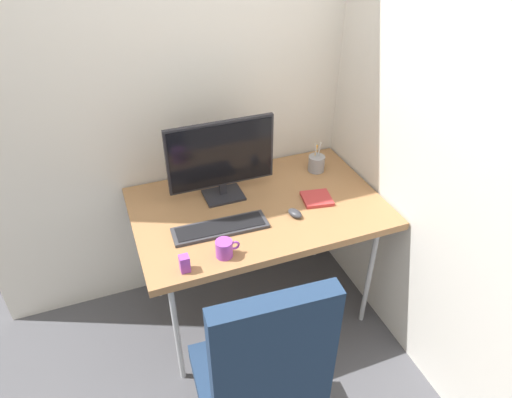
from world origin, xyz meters
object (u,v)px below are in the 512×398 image
at_px(keyboard, 220,228).
at_px(desk_clamp_accessory, 185,264).
at_px(pen_holder, 316,163).
at_px(notebook, 317,199).
at_px(monitor, 221,157).
at_px(mouse, 295,213).
at_px(office_chair, 262,382).
at_px(coffee_mug, 225,249).

bearing_deg(keyboard, desk_clamp_accessory, -136.25).
relative_size(pen_holder, notebook, 1.21).
relative_size(monitor, keyboard, 1.20).
distance_m(mouse, desk_clamp_accessory, 0.62).
xyz_separation_m(mouse, desk_clamp_accessory, (-0.60, -0.18, 0.02)).
bearing_deg(pen_holder, mouse, -130.00).
distance_m(keyboard, pen_holder, 0.74).
height_order(monitor, mouse, monitor).
bearing_deg(mouse, desk_clamp_accessory, 178.88).
bearing_deg(notebook, office_chair, -118.16).
bearing_deg(notebook, monitor, 164.05).
height_order(pen_holder, notebook, pen_holder).
bearing_deg(monitor, keyboard, -110.07).
distance_m(notebook, desk_clamp_accessory, 0.80).
height_order(monitor, pen_holder, monitor).
bearing_deg(desk_clamp_accessory, monitor, 56.37).
relative_size(keyboard, mouse, 5.51).
distance_m(keyboard, notebook, 0.54).
bearing_deg(mouse, pen_holder, 31.89).
distance_m(mouse, coffee_mug, 0.44).
height_order(notebook, desk_clamp_accessory, desk_clamp_accessory).
xyz_separation_m(office_chair, pen_holder, (0.74, 1.03, 0.22)).
bearing_deg(pen_holder, keyboard, -154.48).
xyz_separation_m(office_chair, keyboard, (0.07, 0.72, 0.18)).
relative_size(keyboard, pen_holder, 2.61).
distance_m(keyboard, desk_clamp_accessory, 0.31).
height_order(office_chair, desk_clamp_accessory, office_chair).
relative_size(pen_holder, coffee_mug, 1.59).
height_order(keyboard, pen_holder, pen_holder).
relative_size(monitor, desk_clamp_accessory, 7.02).
bearing_deg(monitor, coffee_mug, -106.52).
relative_size(monitor, coffee_mug, 4.97).
height_order(keyboard, coffee_mug, coffee_mug).
bearing_deg(pen_holder, office_chair, -125.43).
xyz_separation_m(mouse, pen_holder, (0.29, 0.35, 0.03)).
relative_size(office_chair, pen_holder, 6.52).
distance_m(notebook, coffee_mug, 0.62).
bearing_deg(office_chair, monitor, 80.36).
xyz_separation_m(monitor, keyboard, (-0.10, -0.27, -0.22)).
bearing_deg(office_chair, keyboard, 84.48).
bearing_deg(keyboard, monitor, 69.93).
height_order(keyboard, mouse, mouse).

